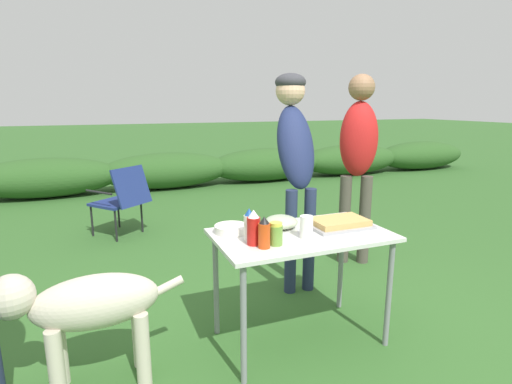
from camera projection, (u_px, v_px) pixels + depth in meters
The scene contains 15 objects.
ground_plane at pixel (299, 338), 2.67m from camera, with size 60.00×60.00×0.00m, color #336028.
shrub_hedge at pixel (167, 170), 7.35m from camera, with size 14.40×0.90×0.66m.
folding_table at pixel (301, 245), 2.53m from camera, with size 1.10×0.64×0.74m.
food_tray at pixel (339, 223), 2.63m from camera, with size 0.40×0.27×0.06m.
plate_stack at pixel (231, 229), 2.52m from camera, with size 0.21×0.21×0.05m, color white.
mixing_bowl at pixel (281, 222), 2.61m from camera, with size 0.22×0.22×0.08m, color #ADBC99.
paper_cup_stack at pixel (306, 227), 2.41m from camera, with size 0.08×0.08×0.14m, color white.
ketchup_bottle at pixel (254, 228), 2.29m from camera, with size 0.08×0.08×0.21m.
hot_sauce_bottle at pixel (264, 233), 2.24m from camera, with size 0.07×0.07×0.18m.
relish_jar at pixel (276, 234), 2.29m from camera, with size 0.08×0.08×0.13m.
mayo_bottle at pixel (249, 225), 2.37m from camera, with size 0.07×0.07×0.20m.
standing_person_in_gray_fleece at pixel (295, 149), 3.24m from camera, with size 0.33×0.50×1.78m.
standing_person_in_olive_jacket at pixel (358, 151), 3.74m from camera, with size 0.43×0.39×1.80m.
dog at pixel (84, 308), 2.11m from camera, with size 1.04×0.29×0.72m.
camp_chair_green_behind_table at pixel (122, 197), 4.65m from camera, with size 0.73×0.75×0.83m.
Camera 1 is at (-1.15, -2.12, 1.54)m, focal length 28.00 mm.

